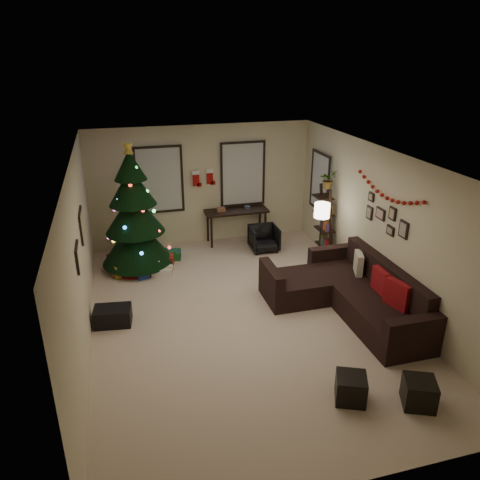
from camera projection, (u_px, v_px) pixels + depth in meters
name	position (u px, v px, depth m)	size (l,w,h in m)	color
floor	(244.00, 316.00, 7.98)	(7.00, 7.00, 0.00)	beige
ceiling	(244.00, 159.00, 6.95)	(7.00, 7.00, 0.00)	white
wall_back	(202.00, 185.00, 10.58)	(5.00, 5.00, 0.00)	beige
wall_front	(346.00, 384.00, 4.34)	(5.00, 5.00, 0.00)	beige
wall_left	(80.00, 260.00, 6.85)	(7.00, 7.00, 0.00)	beige
wall_right	(383.00, 228.00, 8.07)	(7.00, 7.00, 0.00)	beige
window_back_left	(159.00, 180.00, 10.25)	(1.05, 0.06, 1.50)	#728CB2
window_back_right	(243.00, 174.00, 10.71)	(1.05, 0.06, 1.50)	#728CB2
window_right_wall	(320.00, 182.00, 10.28)	(0.06, 0.90, 1.30)	#728CB2
christmas_tree	(134.00, 217.00, 9.32)	(1.43, 1.43, 2.67)	black
presents	(150.00, 263.00, 9.68)	(1.50, 1.12, 0.30)	maroon
sofa	(349.00, 294.00, 8.08)	(1.98, 2.87, 0.89)	black
pillow_red_a	(397.00, 295.00, 7.34)	(0.12, 0.46, 0.46)	maroon
pillow_red_b	(380.00, 281.00, 7.78)	(0.11, 0.40, 0.40)	maroon
pillow_cream	(359.00, 263.00, 8.44)	(0.11, 0.39, 0.39)	beige
ottoman_near	(351.00, 388.00, 6.02)	(0.38, 0.38, 0.36)	black
ottoman_far	(419.00, 393.00, 5.93)	(0.39, 0.39, 0.37)	black
desk	(236.00, 214.00, 10.76)	(1.45, 0.52, 0.78)	black
desk_chair	(264.00, 238.00, 10.45)	(0.56, 0.52, 0.57)	black
bookshelf	(325.00, 224.00, 9.85)	(0.30, 0.48, 1.62)	black
potted_plant	(328.00, 177.00, 9.49)	(0.44, 0.38, 0.48)	#4C4C4C
floor_lamp	(322.00, 215.00, 9.15)	(0.30, 0.30, 1.44)	black
art_map	(82.00, 225.00, 7.57)	(0.04, 0.60, 0.50)	black
art_abstract	(78.00, 257.00, 6.39)	(0.04, 0.45, 0.35)	black
gallery	(386.00, 217.00, 7.92)	(0.03, 1.25, 0.54)	black
garland	(388.00, 191.00, 7.73)	(0.08, 1.90, 0.30)	#A5140C
stocking_left	(196.00, 178.00, 10.37)	(0.20, 0.05, 0.36)	#990F0C
stocking_right	(210.00, 177.00, 10.52)	(0.20, 0.05, 0.36)	#990F0C
storage_bin	(113.00, 316.00, 7.69)	(0.60, 0.40, 0.30)	black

